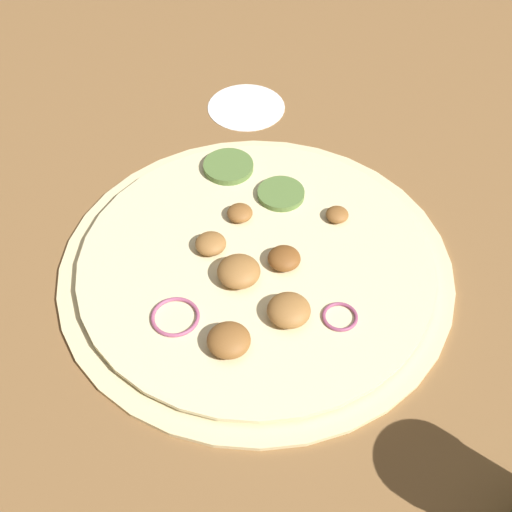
{
  "coord_description": "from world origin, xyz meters",
  "views": [
    {
      "loc": [
        0.17,
        0.38,
        0.49
      ],
      "look_at": [
        0.0,
        0.0,
        0.02
      ],
      "focal_mm": 50.0,
      "sensor_mm": 36.0,
      "label": 1
    }
  ],
  "objects": [
    {
      "name": "ground_plane",
      "position": [
        0.0,
        0.0,
        0.0
      ],
      "size": [
        3.0,
        3.0,
        0.0
      ],
      "primitive_type": "plane",
      "color": "brown"
    },
    {
      "name": "flour_patch",
      "position": [
        -0.09,
        -0.23,
        0.0
      ],
      "size": [
        0.09,
        0.09,
        0.0
      ],
      "color": "white",
      "rests_on": "ground_plane"
    },
    {
      "name": "pizza",
      "position": [
        0.0,
        0.0,
        0.01
      ],
      "size": [
        0.36,
        0.36,
        0.03
      ],
      "color": "beige",
      "rests_on": "ground_plane"
    }
  ]
}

